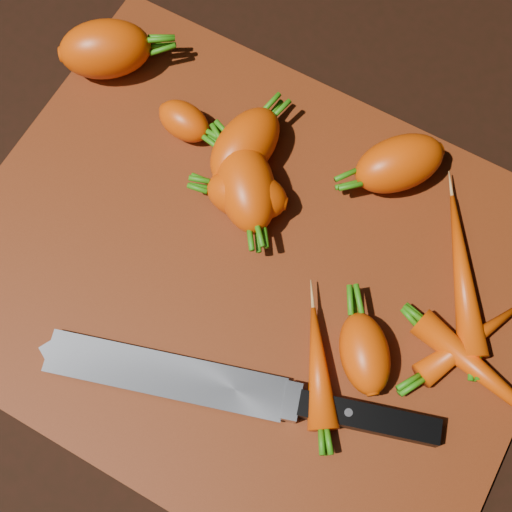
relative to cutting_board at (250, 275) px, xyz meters
The scene contains 15 objects.
ground 0.01m from the cutting_board, ahead, with size 2.00×2.00×0.01m, color black.
cutting_board is the anchor object (origin of this frame).
carrot_0 0.25m from the cutting_board, 151.96° to the left, with size 0.08×0.05×0.05m, color #D74607.
carrot_1 0.10m from the cutting_board, 122.29° to the left, with size 0.06×0.04×0.04m, color #D74607.
carrot_2 0.08m from the cutting_board, 122.09° to the left, with size 0.09×0.05×0.05m, color #D74607.
carrot_3 0.11m from the cutting_board, 121.61° to the left, with size 0.08×0.05×0.05m, color #D74607.
carrot_4 0.07m from the cutting_board, 121.87° to the left, with size 0.07×0.04×0.04m, color #D74607.
carrot_5 0.15m from the cutting_board, 142.62° to the left, with size 0.05×0.03×0.03m, color #D74607.
carrot_6 0.12m from the cutting_board, 10.04° to the right, with size 0.07×0.04×0.04m, color #D74607.
carrot_7 0.19m from the cutting_board, 10.34° to the left, with size 0.11×0.02×0.02m, color #D74607.
carrot_8 0.22m from the cutting_board, ahead, with size 0.14×0.03×0.03m, color #D74607.
carrot_9 0.10m from the cutting_board, 27.75° to the right, with size 0.10×0.03×0.03m, color #D74607.
carrot_10 0.16m from the cutting_board, 64.61° to the left, with size 0.08×0.05×0.05m, color #D74607.
carrot_11 0.18m from the cutting_board, 27.53° to the left, with size 0.14×0.03×0.03m, color #D74607.
knife 0.11m from the cutting_board, 88.74° to the right, with size 0.32×0.12×0.02m.
Camera 1 is at (0.10, -0.17, 0.59)m, focal length 50.00 mm.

